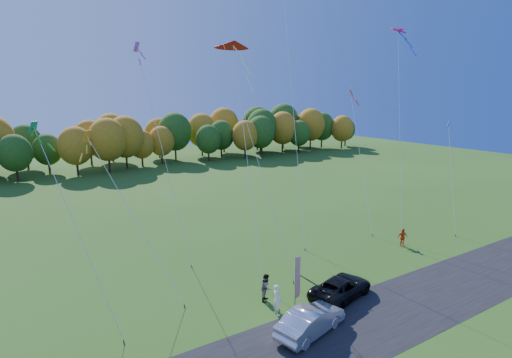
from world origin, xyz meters
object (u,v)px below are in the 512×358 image
silver_sedan (311,321)px  person_east (402,237)px  feather_flag (297,277)px  black_suv (341,287)px

silver_sedan → person_east: 16.46m
feather_flag → silver_sedan: bearing=-109.9°
black_suv → person_east: person_east is taller
person_east → black_suv: bearing=-140.3°
black_suv → feather_flag: size_ratio=1.38×
black_suv → silver_sedan: silver_sedan is taller
feather_flag → black_suv: bearing=-5.0°
person_east → feather_flag: 14.96m
silver_sedan → person_east: person_east is taller
feather_flag → person_east: bearing=13.9°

